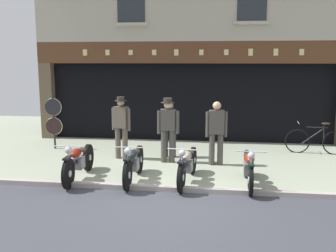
# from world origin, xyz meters

# --- Properties ---
(ground) EXTENTS (22.29, 22.00, 0.18)m
(ground) POSITION_xyz_m (0.00, -0.98, -0.04)
(ground) COLOR #97A088
(shop_facade) EXTENTS (10.59, 4.42, 5.97)m
(shop_facade) POSITION_xyz_m (0.00, 7.03, 1.66)
(shop_facade) COLOR black
(shop_facade) RESTS_ON ground
(motorcycle_left) EXTENTS (0.62, 2.07, 0.93)m
(motorcycle_left) POSITION_xyz_m (-2.16, 0.61, 0.43)
(motorcycle_left) COLOR black
(motorcycle_left) RESTS_ON ground
(motorcycle_center_left) EXTENTS (0.62, 1.99, 0.94)m
(motorcycle_center_left) POSITION_xyz_m (-0.87, 0.62, 0.44)
(motorcycle_center_left) COLOR black
(motorcycle_center_left) RESTS_ON ground
(motorcycle_center) EXTENTS (0.62, 2.07, 0.92)m
(motorcycle_center) POSITION_xyz_m (0.34, 0.70, 0.43)
(motorcycle_center) COLOR black
(motorcycle_center) RESTS_ON ground
(motorcycle_center_right) EXTENTS (0.62, 1.95, 0.92)m
(motorcycle_center_right) POSITION_xyz_m (1.68, 0.66, 0.42)
(motorcycle_center_right) COLOR black
(motorcycle_center_right) RESTS_ON ground
(salesman_left) EXTENTS (0.55, 0.33, 1.72)m
(salesman_left) POSITION_xyz_m (-1.66, 2.62, 0.96)
(salesman_left) COLOR brown
(salesman_left) RESTS_ON ground
(shopkeeper_center) EXTENTS (0.56, 0.37, 1.73)m
(shopkeeper_center) POSITION_xyz_m (-0.33, 2.40, 0.97)
(shopkeeper_center) COLOR #47423D
(shopkeeper_center) RESTS_ON ground
(salesman_right) EXTENTS (0.56, 0.27, 1.67)m
(salesman_right) POSITION_xyz_m (0.95, 2.31, 0.92)
(salesman_right) COLOR #47423D
(salesman_right) RESTS_ON ground
(assistant_far_right) EXTENTS (0.55, 0.31, 1.57)m
(assistant_far_right) POSITION_xyz_m (-0.37, 2.98, 0.87)
(assistant_far_right) COLOR #3D424C
(assistant_far_right) RESTS_ON ground
(tyre_sign_pole) EXTENTS (0.54, 0.06, 1.71)m
(tyre_sign_pole) POSITION_xyz_m (-4.02, 3.54, 0.98)
(tyre_sign_pole) COLOR #232328
(tyre_sign_pole) RESTS_ON ground
(advert_board_near) EXTENTS (0.67, 0.03, 0.93)m
(advert_board_near) POSITION_xyz_m (2.35, 5.40, 1.91)
(advert_board_near) COLOR silver
(advert_board_far) EXTENTS (0.64, 0.03, 0.89)m
(advert_board_far) POSITION_xyz_m (3.36, 5.40, 1.81)
(advert_board_far) COLOR silver
(leaning_bicycle) EXTENTS (1.76, 0.50, 0.95)m
(leaning_bicycle) POSITION_xyz_m (3.84, 3.94, 0.38)
(leaning_bicycle) COLOR black
(leaning_bicycle) RESTS_ON ground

